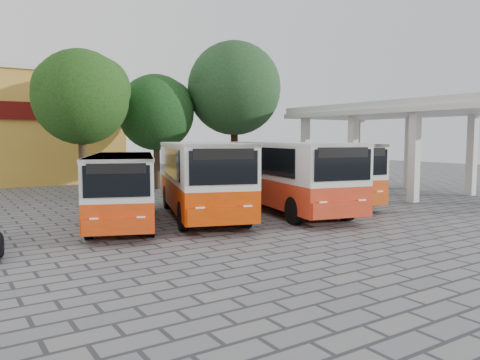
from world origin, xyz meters
TOP-DOWN VIEW (x-y plane):
  - ground at (0.00, 0.00)m, footprint 90.00×90.00m
  - terminal_shelter at (10.50, 4.00)m, footprint 6.80×15.80m
  - bus_far_left at (-7.22, 3.74)m, footprint 4.85×8.06m
  - bus_centre_left at (-3.78, 3.71)m, footprint 5.28×9.34m
  - bus_centre_right at (0.18, 2.69)m, footprint 4.55×9.25m
  - bus_far_right at (3.26, 4.30)m, footprint 4.56×9.03m
  - tree_left at (-6.18, 13.35)m, footprint 5.59×5.32m
  - tree_middle at (-0.90, 15.24)m, footprint 5.23×4.98m
  - tree_right at (4.23, 13.71)m, footprint 6.71×6.39m

SIDE VIEW (x-z plane):
  - ground at x=0.00m, z-range 0.00..0.00m
  - bus_far_left at x=-7.22m, z-range 0.21..2.93m
  - bus_far_right at x=3.26m, z-range 0.24..3.33m
  - bus_centre_left at x=-3.78m, z-range 0.25..3.41m
  - bus_centre_right at x=0.18m, z-range 0.25..3.42m
  - terminal_shelter at x=10.50m, z-range 2.21..7.61m
  - tree_middle at x=-0.90m, z-range 1.43..8.95m
  - tree_left at x=-6.18m, z-range 1.66..9.98m
  - tree_right at x=4.23m, z-range 1.98..11.93m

